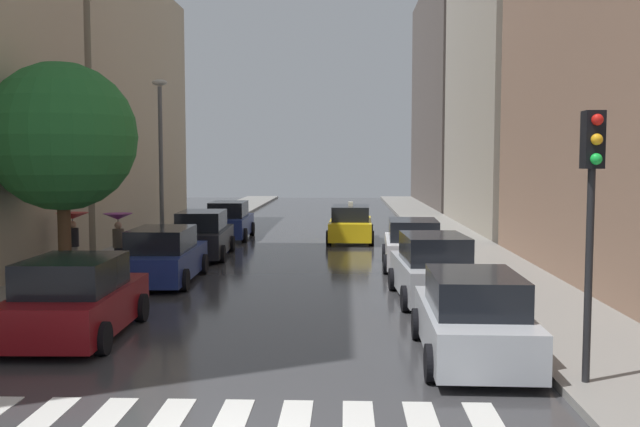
{
  "coord_description": "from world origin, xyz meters",
  "views": [
    {
      "loc": [
        1.61,
        -7.97,
        3.69
      ],
      "look_at": [
        0.47,
        22.92,
        1.31
      ],
      "focal_mm": 39.11,
      "sensor_mm": 36.0,
      "label": 1
    }
  ],
  "objects": [
    {
      "name": "ground_plane",
      "position": [
        0.0,
        24.0,
        -0.02
      ],
      "size": [
        28.0,
        72.0,
        0.04
      ],
      "primitive_type": "cube",
      "color": "#38383B"
    },
    {
      "name": "sidewalk_left",
      "position": [
        -6.5,
        24.0,
        0.07
      ],
      "size": [
        3.0,
        72.0,
        0.15
      ],
      "primitive_type": "cube",
      "color": "gray",
      "rests_on": "ground"
    },
    {
      "name": "sidewalk_right",
      "position": [
        6.5,
        24.0,
        0.07
      ],
      "size": [
        3.0,
        72.0,
        0.15
      ],
      "primitive_type": "cube",
      "color": "gray",
      "rests_on": "ground"
    },
    {
      "name": "crosswalk_stripes",
      "position": [
        -0.0,
        1.33,
        0.01
      ],
      "size": [
        7.65,
        2.2,
        0.01
      ],
      "color": "silver",
      "rests_on": "ground"
    },
    {
      "name": "building_left_mid",
      "position": [
        -11.0,
        26.02,
        6.29
      ],
      "size": [
        6.0,
        15.4,
        12.58
      ],
      "primitive_type": "cube",
      "color": "#B2A38C",
      "rests_on": "ground"
    },
    {
      "name": "building_right_far",
      "position": [
        11.0,
        49.59,
        8.9
      ],
      "size": [
        6.0,
        21.75,
        17.8
      ],
      "primitive_type": "cube",
      "color": "#564C47",
      "rests_on": "ground"
    },
    {
      "name": "parked_car_left_nearest",
      "position": [
        -3.98,
        6.1,
        0.79
      ],
      "size": [
        2.24,
        4.22,
        1.69
      ],
      "rotation": [
        0.0,
        0.0,
        1.6
      ],
      "color": "maroon",
      "rests_on": "ground"
    },
    {
      "name": "parked_car_left_second",
      "position": [
        -3.87,
        12.65,
        0.78
      ],
      "size": [
        2.16,
        4.64,
        1.66
      ],
      "rotation": [
        0.0,
        0.0,
        1.6
      ],
      "color": "navy",
      "rests_on": "ground"
    },
    {
      "name": "parked_car_left_third",
      "position": [
        -3.81,
        18.12,
        0.82
      ],
      "size": [
        2.21,
        4.73,
        1.77
      ],
      "rotation": [
        0.0,
        0.0,
        1.62
      ],
      "color": "black",
      "rests_on": "ground"
    },
    {
      "name": "parked_car_left_fourth",
      "position": [
        -3.84,
        24.3,
        0.81
      ],
      "size": [
        2.06,
        4.51,
        1.75
      ],
      "rotation": [
        0.0,
        0.0,
        1.59
      ],
      "color": "navy",
      "rests_on": "ground"
    },
    {
      "name": "parked_car_right_nearest",
      "position": [
        3.96,
        4.74,
        0.77
      ],
      "size": [
        2.06,
        4.25,
        1.64
      ],
      "rotation": [
        0.0,
        0.0,
        1.55
      ],
      "color": "#B2B7BF",
      "rests_on": "ground"
    },
    {
      "name": "parked_car_right_second",
      "position": [
        3.9,
        10.18,
        0.81
      ],
      "size": [
        2.14,
        4.26,
        1.76
      ],
      "rotation": [
        0.0,
        0.0,
        1.62
      ],
      "color": "#B2B7BF",
      "rests_on": "ground"
    },
    {
      "name": "parked_car_right_third",
      "position": [
        3.9,
        15.74,
        0.78
      ],
      "size": [
        2.17,
        4.29,
        1.67
      ],
      "rotation": [
        0.0,
        0.0,
        1.53
      ],
      "color": "silver",
      "rests_on": "ground"
    },
    {
      "name": "taxi_midroad",
      "position": [
        1.84,
        23.48,
        0.76
      ],
      "size": [
        2.15,
        4.63,
        1.81
      ],
      "rotation": [
        0.0,
        0.0,
        1.55
      ],
      "color": "yellow",
      "rests_on": "ground"
    },
    {
      "name": "pedestrian_foreground",
      "position": [
        -7.17,
        14.02,
        1.51
      ],
      "size": [
        1.02,
        1.02,
        1.84
      ],
      "rotation": [
        0.0,
        0.0,
        3.42
      ],
      "color": "gray",
      "rests_on": "sidewalk_left"
    },
    {
      "name": "pedestrian_near_tree",
      "position": [
        -5.62,
        13.81,
        1.47
      ],
      "size": [
        0.93,
        0.93,
        1.84
      ],
      "rotation": [
        0.0,
        0.0,
        1.83
      ],
      "color": "black",
      "rests_on": "sidewalk_left"
    },
    {
      "name": "street_tree_left",
      "position": [
        -6.33,
        11.31,
        4.33
      ],
      "size": [
        4.15,
        4.15,
        6.27
      ],
      "color": "#513823",
      "rests_on": "sidewalk_left"
    },
    {
      "name": "traffic_light_right_corner",
      "position": [
        5.45,
        3.04,
        3.29
      ],
      "size": [
        0.3,
        0.42,
        4.3
      ],
      "color": "black",
      "rests_on": "sidewalk_right"
    },
    {
      "name": "lamp_post_left",
      "position": [
        -5.55,
        18.82,
        3.99
      ],
      "size": [
        0.6,
        0.28,
        6.62
      ],
      "color": "#595B60",
      "rests_on": "sidewalk_left"
    }
  ]
}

